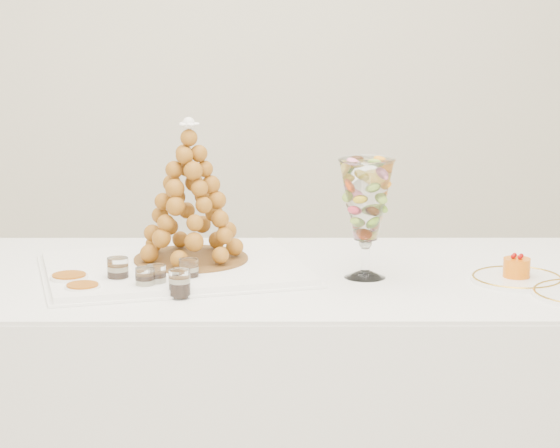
{
  "coord_description": "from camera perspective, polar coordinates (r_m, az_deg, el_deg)",
  "views": [
    {
      "loc": [
        -0.08,
        -2.6,
        1.57
      ],
      "look_at": [
        0.09,
        0.22,
        0.96
      ],
      "focal_mm": 70.0,
      "sensor_mm": 36.0,
      "label": 1
    }
  ],
  "objects": [
    {
      "name": "buffet_table",
      "position": [
        3.05,
        0.9,
        -10.14
      ],
      "size": [
        2.22,
        1.0,
        0.83
      ],
      "rotation": [
        0.0,
        0.0,
        -0.06
      ],
      "color": "white",
      "rests_on": "ground"
    },
    {
      "name": "lace_tray",
      "position": [
        2.94,
        -5.54,
        -2.34
      ],
      "size": [
        0.76,
        0.63,
        0.02
      ],
      "primitive_type": "cube",
      "rotation": [
        0.0,
        0.0,
        0.2
      ],
      "color": "white",
      "rests_on": "buffet_table"
    },
    {
      "name": "macaron_vase",
      "position": [
        2.85,
        4.52,
        1.18
      ],
      "size": [
        0.14,
        0.14,
        0.31
      ],
      "color": "white",
      "rests_on": "buffet_table"
    },
    {
      "name": "cake_plate",
      "position": [
        2.91,
        12.27,
        -2.83
      ],
      "size": [
        0.24,
        0.24,
        0.01
      ],
      "primitive_type": "cylinder",
      "color": "white",
      "rests_on": "buffet_table"
    },
    {
      "name": "verrine_a",
      "position": [
        2.83,
        -8.47,
        -2.49
      ],
      "size": [
        0.07,
        0.07,
        0.07
      ],
      "primitive_type": "cylinder",
      "rotation": [
        0.0,
        0.0,
        -0.32
      ],
      "color": "white",
      "rests_on": "buffet_table"
    },
    {
      "name": "verrine_b",
      "position": [
        2.77,
        -6.47,
        -2.82
      ],
      "size": [
        0.06,
        0.06,
        0.07
      ],
      "primitive_type": "cylinder",
      "rotation": [
        0.0,
        0.0,
        -0.16
      ],
      "color": "white",
      "rests_on": "buffet_table"
    },
    {
      "name": "verrine_c",
      "position": [
        2.81,
        -4.79,
        -2.51
      ],
      "size": [
        0.06,
        0.06,
        0.07
      ],
      "primitive_type": "cylinder",
      "rotation": [
        0.0,
        0.0,
        -0.26
      ],
      "color": "white",
      "rests_on": "buffet_table"
    },
    {
      "name": "verrine_d",
      "position": [
        2.75,
        -7.06,
        -2.95
      ],
      "size": [
        0.06,
        0.06,
        0.07
      ],
      "primitive_type": "cylinder",
      "rotation": [
        0.0,
        0.0,
        0.32
      ],
      "color": "white",
      "rests_on": "buffet_table"
    },
    {
      "name": "verrine_e",
      "position": [
        2.7,
        -5.27,
        -3.13
      ],
      "size": [
        0.07,
        0.07,
        0.07
      ],
      "primitive_type": "cylinder",
      "rotation": [
        0.0,
        0.0,
        -0.34
      ],
      "color": "white",
      "rests_on": "buffet_table"
    },
    {
      "name": "ramekin_back",
      "position": [
        2.84,
        -10.95,
        -2.96
      ],
      "size": [
        0.1,
        0.1,
        0.03
      ],
      "primitive_type": "cylinder",
      "color": "white",
      "rests_on": "buffet_table"
    },
    {
      "name": "ramekin_front",
      "position": [
        2.75,
        -10.27,
        -3.46
      ],
      "size": [
        0.09,
        0.09,
        0.03
      ],
      "primitive_type": "cylinder",
      "color": "white",
      "rests_on": "buffet_table"
    },
    {
      "name": "croquembouche",
      "position": [
        2.95,
        -4.73,
        1.7
      ],
      "size": [
        0.31,
        0.31,
        0.39
      ],
      "rotation": [
        0.0,
        0.0,
        -0.11
      ],
      "color": "brown",
      "rests_on": "lace_tray"
    },
    {
      "name": "mousse_cake",
      "position": [
        2.91,
        12.26,
        -2.22
      ],
      "size": [
        0.07,
        0.07,
        0.06
      ],
      "color": "orange",
      "rests_on": "cake_plate"
    }
  ]
}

